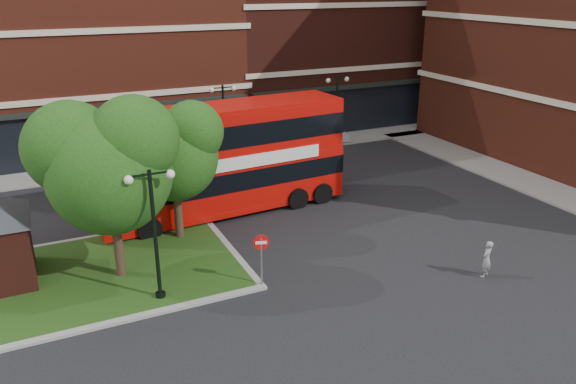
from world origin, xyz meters
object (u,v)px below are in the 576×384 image
woman (487,259)px  car_white (318,135)px  bus (222,153)px  car_silver (124,166)px

woman → car_white: size_ratio=0.35×
bus → car_silver: (-3.62, 7.35, -2.34)m
car_white → bus: bearing=135.3°
bus → car_silver: bus is taller
car_silver → car_white: car_silver is taller
car_silver → car_white: bearing=-80.4°
bus → car_white: 13.61m
woman → car_white: 19.73m
car_silver → car_white: size_ratio=1.03×
woman → car_silver: 20.95m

